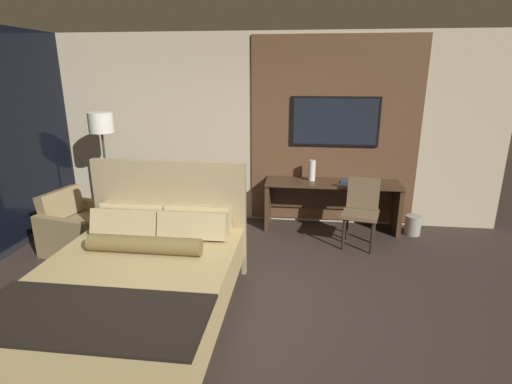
{
  "coord_description": "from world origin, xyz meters",
  "views": [
    {
      "loc": [
        0.74,
        -3.36,
        2.27
      ],
      "look_at": [
        0.2,
        1.01,
        0.92
      ],
      "focal_mm": 28.0,
      "sensor_mm": 36.0,
      "label": 1
    }
  ],
  "objects_px": {
    "vase_tall": "(312,170)",
    "book": "(349,182)",
    "tv": "(335,122)",
    "desk_chair": "(362,206)",
    "waste_bin": "(413,225)",
    "armchair_by_window": "(82,230)",
    "desk": "(332,196)",
    "bed": "(138,285)",
    "floor_lamp": "(102,132)"
  },
  "relations": [
    {
      "from": "bed",
      "to": "vase_tall",
      "type": "height_order",
      "value": "bed"
    },
    {
      "from": "tv",
      "to": "armchair_by_window",
      "type": "bearing_deg",
      "value": -157.81
    },
    {
      "from": "desk_chair",
      "to": "vase_tall",
      "type": "distance_m",
      "value": 0.93
    },
    {
      "from": "desk",
      "to": "armchair_by_window",
      "type": "distance_m",
      "value": 3.48
    },
    {
      "from": "bed",
      "to": "book",
      "type": "xyz_separation_m",
      "value": [
        2.16,
        2.45,
        0.39
      ]
    },
    {
      "from": "waste_bin",
      "to": "floor_lamp",
      "type": "bearing_deg",
      "value": -176.66
    },
    {
      "from": "floor_lamp",
      "to": "vase_tall",
      "type": "relative_size",
      "value": 5.67
    },
    {
      "from": "desk",
      "to": "vase_tall",
      "type": "bearing_deg",
      "value": 177.28
    },
    {
      "from": "bed",
      "to": "book",
      "type": "distance_m",
      "value": 3.28
    },
    {
      "from": "armchair_by_window",
      "to": "book",
      "type": "height_order",
      "value": "armchair_by_window"
    },
    {
      "from": "desk",
      "to": "desk_chair",
      "type": "distance_m",
      "value": 0.66
    },
    {
      "from": "desk_chair",
      "to": "floor_lamp",
      "type": "xyz_separation_m",
      "value": [
        -3.62,
        0.18,
        0.89
      ]
    },
    {
      "from": "vase_tall",
      "to": "waste_bin",
      "type": "distance_m",
      "value": 1.64
    },
    {
      "from": "book",
      "to": "desk",
      "type": "bearing_deg",
      "value": 159.81
    },
    {
      "from": "desk",
      "to": "floor_lamp",
      "type": "relative_size",
      "value": 1.13
    },
    {
      "from": "desk",
      "to": "floor_lamp",
      "type": "xyz_separation_m",
      "value": [
        -3.26,
        -0.37,
        0.93
      ]
    },
    {
      "from": "waste_bin",
      "to": "armchair_by_window",
      "type": "bearing_deg",
      "value": -167.02
    },
    {
      "from": "tv",
      "to": "armchair_by_window",
      "type": "relative_size",
      "value": 1.29
    },
    {
      "from": "vase_tall",
      "to": "waste_bin",
      "type": "bearing_deg",
      "value": -4.87
    },
    {
      "from": "desk",
      "to": "vase_tall",
      "type": "height_order",
      "value": "vase_tall"
    },
    {
      "from": "desk_chair",
      "to": "waste_bin",
      "type": "bearing_deg",
      "value": 42.2
    },
    {
      "from": "bed",
      "to": "floor_lamp",
      "type": "relative_size",
      "value": 1.32
    },
    {
      "from": "desk",
      "to": "waste_bin",
      "type": "xyz_separation_m",
      "value": [
        1.16,
        -0.11,
        -0.36
      ]
    },
    {
      "from": "floor_lamp",
      "to": "armchair_by_window",
      "type": "bearing_deg",
      "value": -91.41
    },
    {
      "from": "tv",
      "to": "desk_chair",
      "type": "relative_size",
      "value": 1.39
    },
    {
      "from": "vase_tall",
      "to": "book",
      "type": "height_order",
      "value": "vase_tall"
    },
    {
      "from": "book",
      "to": "waste_bin",
      "type": "xyz_separation_m",
      "value": [
        0.93,
        -0.03,
        -0.6
      ]
    },
    {
      "from": "floor_lamp",
      "to": "vase_tall",
      "type": "distance_m",
      "value": 3.04
    },
    {
      "from": "bed",
      "to": "desk_chair",
      "type": "height_order",
      "value": "bed"
    },
    {
      "from": "bed",
      "to": "waste_bin",
      "type": "bearing_deg",
      "value": 38.08
    },
    {
      "from": "tv",
      "to": "floor_lamp",
      "type": "bearing_deg",
      "value": -170.04
    },
    {
      "from": "bed",
      "to": "tv",
      "type": "distance_m",
      "value": 3.56
    },
    {
      "from": "desk",
      "to": "waste_bin",
      "type": "distance_m",
      "value": 1.22
    },
    {
      "from": "desk",
      "to": "tv",
      "type": "relative_size",
      "value": 1.53
    },
    {
      "from": "vase_tall",
      "to": "armchair_by_window",
      "type": "bearing_deg",
      "value": -158.92
    },
    {
      "from": "armchair_by_window",
      "to": "book",
      "type": "distance_m",
      "value": 3.7
    },
    {
      "from": "desk_chair",
      "to": "floor_lamp",
      "type": "bearing_deg",
      "value": -169.14
    },
    {
      "from": "desk_chair",
      "to": "book",
      "type": "relative_size",
      "value": 3.58
    },
    {
      "from": "vase_tall",
      "to": "book",
      "type": "distance_m",
      "value": 0.56
    },
    {
      "from": "vase_tall",
      "to": "desk_chair",
      "type": "bearing_deg",
      "value": -40.48
    },
    {
      "from": "bed",
      "to": "floor_lamp",
      "type": "distance_m",
      "value": 2.76
    },
    {
      "from": "desk_chair",
      "to": "floor_lamp",
      "type": "height_order",
      "value": "floor_lamp"
    },
    {
      "from": "tv",
      "to": "book",
      "type": "relative_size",
      "value": 4.97
    },
    {
      "from": "bed",
      "to": "tv",
      "type": "relative_size",
      "value": 1.78
    },
    {
      "from": "desk",
      "to": "tv",
      "type": "distance_m",
      "value": 1.08
    },
    {
      "from": "desk",
      "to": "armchair_by_window",
      "type": "relative_size",
      "value": 1.97
    },
    {
      "from": "tv",
      "to": "floor_lamp",
      "type": "relative_size",
      "value": 0.74
    },
    {
      "from": "desk",
      "to": "waste_bin",
      "type": "relative_size",
      "value": 6.89
    },
    {
      "from": "waste_bin",
      "to": "book",
      "type": "bearing_deg",
      "value": 178.41
    },
    {
      "from": "bed",
      "to": "floor_lamp",
      "type": "bearing_deg",
      "value": 121.75
    }
  ]
}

